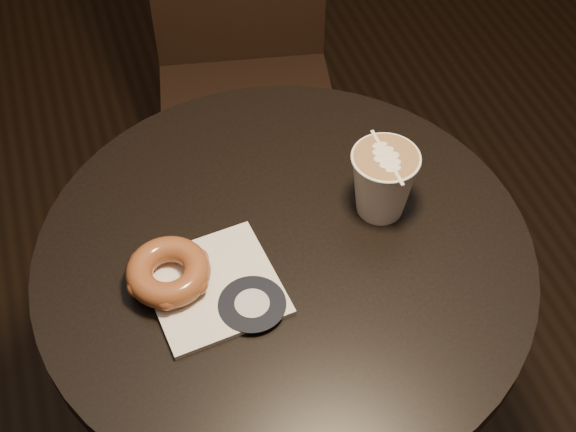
{
  "coord_description": "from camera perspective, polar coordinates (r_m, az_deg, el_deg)",
  "views": [
    {
      "loc": [
        -0.21,
        -0.65,
        1.63
      ],
      "look_at": [
        0.01,
        0.03,
        0.79
      ],
      "focal_mm": 50.0,
      "sensor_mm": 36.0,
      "label": 1
    }
  ],
  "objects": [
    {
      "name": "pastry_bag",
      "position": [
        1.08,
        -5.3,
        -5.02
      ],
      "size": [
        0.18,
        0.18,
        0.01
      ],
      "primitive_type": "cube",
      "rotation": [
        0.0,
        0.0,
        0.11
      ],
      "color": "silver",
      "rests_on": "cafe_table"
    },
    {
      "name": "latte_cup",
      "position": [
        1.14,
        6.75,
        2.33
      ],
      "size": [
        0.1,
        0.1,
        0.11
      ],
      "primitive_type": null,
      "color": "white",
      "rests_on": "cafe_table"
    },
    {
      "name": "doughnut",
      "position": [
        1.07,
        -8.51,
        -3.96
      ],
      "size": [
        0.11,
        0.11,
        0.04
      ],
      "primitive_type": "torus",
      "color": "brown",
      "rests_on": "pastry_bag"
    },
    {
      "name": "chair",
      "position": [
        1.79,
        -3.22,
        11.94
      ],
      "size": [
        0.45,
        0.45,
        0.96
      ],
      "rotation": [
        0.0,
        0.0,
        -0.19
      ],
      "color": "black",
      "rests_on": "ground"
    },
    {
      "name": "cafe_table",
      "position": [
        1.28,
        -0.22,
        -7.93
      ],
      "size": [
        0.7,
        0.7,
        0.75
      ],
      "color": "black",
      "rests_on": "ground"
    }
  ]
}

